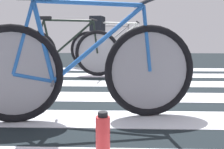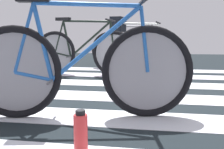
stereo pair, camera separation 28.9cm
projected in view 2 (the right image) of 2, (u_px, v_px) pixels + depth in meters
name	position (u px, v px, depth m)	size (l,w,h in m)	color
ground	(125.00, 95.00, 2.95)	(18.00, 14.00, 0.02)	black
crosswalk_markings	(126.00, 97.00, 2.83)	(5.46, 5.00, 0.00)	silver
bicycle_1_of_4	(81.00, 69.00, 2.07)	(1.71, 0.56, 0.93)	black
bicycle_2_of_4	(84.00, 51.00, 4.39)	(1.73, 0.52, 0.93)	black
bicycle_3_of_4	(134.00, 49.00, 5.17)	(1.73, 0.52, 0.93)	black
cyclist_3_of_4	(118.00, 36.00, 5.23)	(0.36, 0.44, 0.99)	tan
bicycle_4_of_4	(133.00, 46.00, 6.53)	(1.74, 0.52, 0.93)	black
water_bottle	(81.00, 135.00, 1.40)	(0.07, 0.07, 0.26)	red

